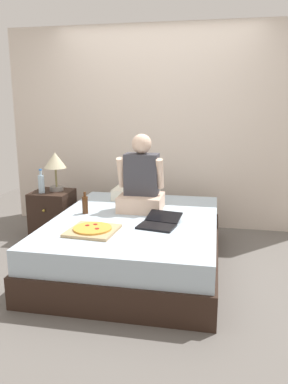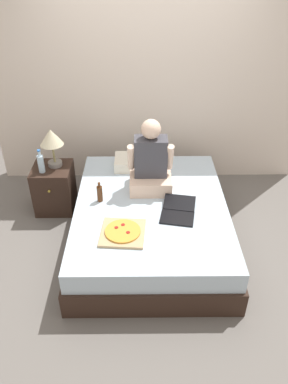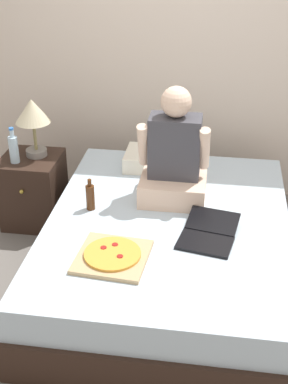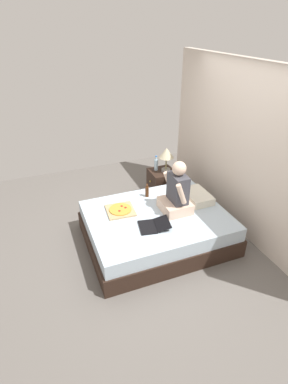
# 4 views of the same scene
# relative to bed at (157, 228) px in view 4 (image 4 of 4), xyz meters

# --- Properties ---
(ground_plane) EXTENTS (5.89, 5.89, 0.00)m
(ground_plane) POSITION_rel_bed_xyz_m (0.00, 0.00, -0.24)
(ground_plane) COLOR #66605B
(wall_back) EXTENTS (3.89, 0.12, 2.50)m
(wall_back) POSITION_rel_bed_xyz_m (0.00, 1.38, 1.01)
(wall_back) COLOR beige
(wall_back) RESTS_ON ground
(bed) EXTENTS (1.59, 2.05, 0.48)m
(bed) POSITION_rel_bed_xyz_m (0.00, 0.00, 0.00)
(bed) COLOR black
(bed) RESTS_ON ground
(nightstand_left) EXTENTS (0.44, 0.47, 0.56)m
(nightstand_left) POSITION_rel_bed_xyz_m (-1.13, 0.60, 0.04)
(nightstand_left) COLOR black
(nightstand_left) RESTS_ON ground
(lamp_on_left_nightstand) EXTENTS (0.26, 0.26, 0.45)m
(lamp_on_left_nightstand) POSITION_rel_bed_xyz_m (-1.09, 0.65, 0.65)
(lamp_on_left_nightstand) COLOR gray
(lamp_on_left_nightstand) RESTS_ON nightstand_left
(water_bottle) EXTENTS (0.07, 0.07, 0.28)m
(water_bottle) POSITION_rel_bed_xyz_m (-1.21, 0.51, 0.43)
(water_bottle) COLOR silver
(water_bottle) RESTS_ON nightstand_left
(pillow) EXTENTS (0.52, 0.34, 0.12)m
(pillow) POSITION_rel_bed_xyz_m (-0.15, 0.74, 0.30)
(pillow) COLOR silver
(pillow) RESTS_ON bed
(person_seated) EXTENTS (0.47, 0.40, 0.78)m
(person_seated) POSITION_rel_bed_xyz_m (-0.00, 0.30, 0.53)
(person_seated) COLOR beige
(person_seated) RESTS_ON bed
(laptop) EXTENTS (0.39, 0.47, 0.07)m
(laptop) POSITION_rel_bed_xyz_m (0.26, -0.18, 0.26)
(laptop) COLOR black
(laptop) RESTS_ON bed
(pizza_box) EXTENTS (0.43, 0.43, 0.05)m
(pizza_box) POSITION_rel_bed_xyz_m (-0.27, -0.47, 0.26)
(pizza_box) COLOR tan
(pizza_box) RESTS_ON bed
(beer_bottle_on_bed) EXTENTS (0.06, 0.06, 0.22)m
(beer_bottle_on_bed) POSITION_rel_bed_xyz_m (-0.52, 0.06, 0.34)
(beer_bottle_on_bed) COLOR #4C2811
(beer_bottle_on_bed) RESTS_ON bed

